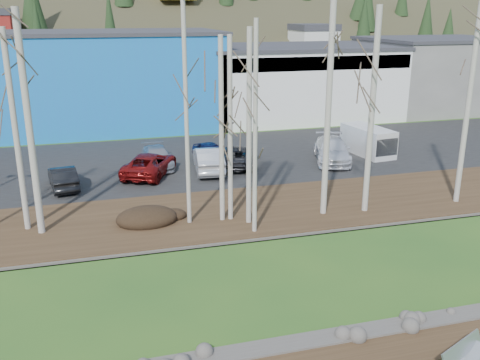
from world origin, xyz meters
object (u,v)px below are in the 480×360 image
object	(u,v)px
car_3	(157,157)
van_white	(369,141)
car_6	(239,156)
car_7	(332,150)
car_4	(212,153)
car_1	(63,177)
bench_damaged	(463,359)
car_5	(208,159)
car_2	(150,164)

from	to	relation	value
car_3	van_white	distance (m)	14.97
car_6	car_7	world-z (taller)	car_7
car_4	car_7	size ratio (longest dim) A/B	0.73
van_white	car_7	bearing A→B (deg)	-170.77
car_1	car_3	world-z (taller)	car_1
bench_damaged	car_6	bearing A→B (deg)	67.20
car_5	car_7	bearing A→B (deg)	-173.16
car_5	car_7	size ratio (longest dim) A/B	0.89
car_2	car_4	world-z (taller)	car_2
car_2	van_white	size ratio (longest dim) A/B	1.10
car_6	car_2	bearing A→B (deg)	23.13
bench_damaged	car_4	size ratio (longest dim) A/B	0.52
car_1	car_3	distance (m)	6.52
car_3	van_white	xyz separation A→B (m)	(14.94, -0.90, 0.32)
bench_damaged	car_2	xyz separation A→B (m)	(-6.43, 21.45, 0.40)
car_4	van_white	bearing A→B (deg)	-15.45
car_4	car_5	xyz separation A→B (m)	(-0.63, -1.89, 0.12)
bench_damaged	car_2	world-z (taller)	car_2
bench_damaged	car_1	distance (m)	23.24
car_2	car_5	distance (m)	3.71
car_2	car_7	xyz separation A→B (m)	(12.31, -0.10, 0.08)
car_4	bench_damaged	bearing A→B (deg)	-95.89
car_1	van_white	bearing A→B (deg)	177.17
car_1	car_2	bearing A→B (deg)	-174.65
van_white	car_4	bearing A→B (deg)	168.82
car_2	car_4	bearing A→B (deg)	-132.72
car_4	car_5	size ratio (longest dim) A/B	0.82
car_5	car_4	bearing A→B (deg)	-102.19
van_white	bench_damaged	bearing A→B (deg)	-119.18
car_5	van_white	world-z (taller)	van_white
car_6	car_7	size ratio (longest dim) A/B	0.90
car_1	car_7	world-z (taller)	car_7
car_2	car_5	size ratio (longest dim) A/B	1.06
car_3	car_5	xyz separation A→B (m)	(3.02, -1.92, 0.15)
car_1	car_5	bearing A→B (deg)	178.47
car_4	car_5	distance (m)	2.00
car_2	car_3	distance (m)	1.88
car_5	car_6	size ratio (longest dim) A/B	0.99
car_5	car_6	xyz separation A→B (m)	(2.20, 0.69, -0.12)
car_3	car_7	size ratio (longest dim) A/B	0.82
bench_damaged	car_4	xyz separation A→B (m)	(-2.09, 23.17, 0.36)
car_1	car_7	xyz separation A→B (m)	(17.40, 1.17, 0.13)
car_1	van_white	world-z (taller)	van_white
bench_damaged	van_white	bearing A→B (deg)	43.43
car_3	car_6	world-z (taller)	car_6
car_1	car_5	size ratio (longest dim) A/B	0.82
van_white	car_1	bearing A→B (deg)	179.08
car_2	car_6	xyz separation A→B (m)	(5.90, 0.52, -0.03)
car_3	car_4	xyz separation A→B (m)	(3.65, -0.03, 0.03)
car_5	van_white	bearing A→B (deg)	-168.73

